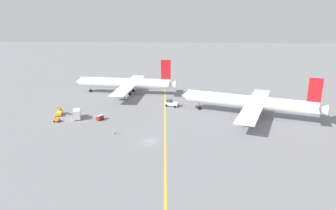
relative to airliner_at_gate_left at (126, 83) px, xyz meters
The scene contains 10 objects.
ground_plane 58.79m from the airliner_at_gate_left, 72.64° to the right, with size 600.00×600.00×0.00m, color gray.
taxiway_stripe 50.90m from the airliner_at_gate_left, 65.01° to the right, with size 0.50×120.00×0.01m, color yellow.
airliner_at_gate_left is the anchor object (origin of this frame).
airliner_being_pushed 59.45m from the airliner_at_gate_left, 30.02° to the right, with size 50.56×45.64×15.83m.
pushback_tug 29.67m from the airliner_at_gate_left, 41.20° to the right, with size 8.39×4.35×2.88m.
gse_baggage_cart_near_cluster 38.05m from the airliner_at_gate_left, 93.55° to the right, with size 2.68×3.15×1.71m.
gse_gpu_cart_small 44.21m from the airliner_at_gate_left, 112.43° to the right, with size 2.38×1.99×1.90m.
gse_stair_truck_yellow 38.48m from the airliner_at_gate_left, 119.66° to the right, with size 2.86×4.89×4.06m.
gse_catering_truck_tall 38.53m from the airliner_at_gate_left, 106.61° to the right, with size 4.04×6.29×3.50m.
ground_crew_ramp_agent_by_cones 51.32m from the airliner_at_gate_left, 83.35° to the right, with size 0.37×0.46×1.57m.
Camera 1 is at (10.75, -86.78, 37.45)m, focal length 33.96 mm.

